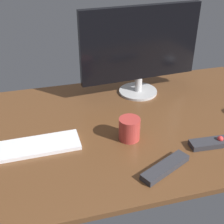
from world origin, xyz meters
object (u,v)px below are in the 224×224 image
(monitor, at_px, (140,47))
(keyboard, at_px, (26,148))
(media_remote, at_px, (213,143))
(coffee_mug, at_px, (129,129))
(tv_remote, at_px, (165,167))

(monitor, height_order, keyboard, monitor)
(media_remote, xyz_separation_m, coffee_mug, (-0.28, 0.12, 0.03))
(tv_remote, bearing_deg, media_remote, -6.55)
(tv_remote, distance_m, coffee_mug, 0.21)
(monitor, bearing_deg, coffee_mug, -118.21)
(monitor, height_order, media_remote, monitor)
(media_remote, bearing_deg, keyboard, 170.43)
(media_remote, distance_m, coffee_mug, 0.31)
(keyboard, distance_m, tv_remote, 0.49)
(tv_remote, bearing_deg, coffee_mug, 81.19)
(media_remote, relative_size, coffee_mug, 2.00)
(coffee_mug, bearing_deg, monitor, 65.78)
(tv_remote, bearing_deg, keyboard, 126.27)
(media_remote, bearing_deg, tv_remote, -157.19)
(monitor, relative_size, media_remote, 3.17)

